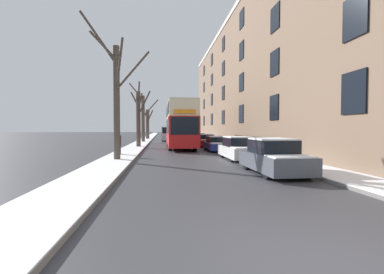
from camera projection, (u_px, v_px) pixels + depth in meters
name	position (u px, v px, depth m)	size (l,w,h in m)	color
ground_plane	(319.00, 271.00, 3.53)	(320.00, 320.00, 0.00)	#38383D
sidewalk_left	(149.00, 138.00, 55.56)	(2.10, 130.00, 0.16)	slate
sidewalk_right	(193.00, 137.00, 56.71)	(2.10, 130.00, 0.16)	slate
terrace_facade_right	(269.00, 78.00, 30.21)	(9.10, 52.26, 15.84)	#7A604C
bare_tree_left_0	(116.00, 95.00, 15.11)	(3.75, 3.22, 8.38)	#4C4238
bare_tree_left_1	(139.00, 117.00, 26.14)	(2.16, 1.91, 6.56)	#4C4238
bare_tree_left_2	(143.00, 117.00, 36.30)	(4.10, 1.61, 8.43)	#4C4238
bare_tree_left_3	(148.00, 123.00, 46.94)	(2.39, 2.92, 5.59)	#4C4238
double_decker_bus	(180.00, 123.00, 26.36)	(2.61, 11.18, 4.51)	red
parked_car_0	(274.00, 157.00, 11.26)	(1.86, 4.07, 1.54)	#474C56
parked_car_1	(238.00, 149.00, 16.51)	(1.72, 4.26, 1.47)	silver
parked_car_2	(217.00, 144.00, 22.69)	(1.86, 4.22, 1.33)	navy
parked_car_3	(206.00, 141.00, 28.60)	(1.79, 4.54, 1.38)	maroon
parked_car_4	(198.00, 139.00, 34.36)	(1.77, 4.25, 1.42)	black
oncoming_van	(168.00, 133.00, 41.19)	(1.96, 4.99, 2.26)	#9EA3AD
pedestrian_left_sidewalk	(118.00, 143.00, 18.18)	(0.37, 0.37, 1.71)	black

